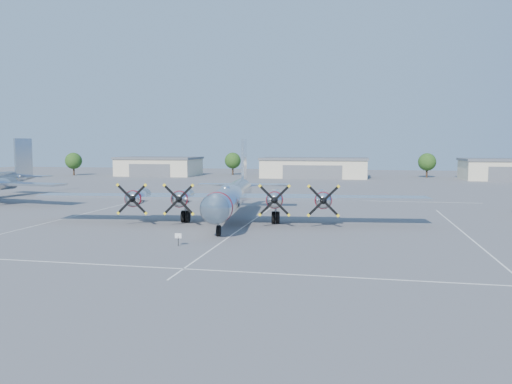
% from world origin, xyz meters
% --- Properties ---
extents(ground, '(260.00, 260.00, 0.00)m').
position_xyz_m(ground, '(0.00, 0.00, 0.00)').
color(ground, '#5A5A5D').
rests_on(ground, ground).
extents(parking_lines, '(60.00, 50.08, 0.01)m').
position_xyz_m(parking_lines, '(0.00, -1.75, 0.01)').
color(parking_lines, silver).
rests_on(parking_lines, ground).
extents(hangar_west, '(22.60, 14.60, 5.40)m').
position_xyz_m(hangar_west, '(-45.00, 81.96, 2.71)').
color(hangar_west, beige).
rests_on(hangar_west, ground).
extents(hangar_center, '(28.60, 14.60, 5.40)m').
position_xyz_m(hangar_center, '(0.00, 81.96, 2.71)').
color(hangar_center, beige).
rests_on(hangar_center, ground).
extents(hangar_east, '(20.60, 14.60, 5.40)m').
position_xyz_m(hangar_east, '(48.00, 81.96, 2.71)').
color(hangar_east, beige).
rests_on(hangar_east, ground).
extents(tree_far_west, '(4.80, 4.80, 6.64)m').
position_xyz_m(tree_far_west, '(-70.00, 78.00, 4.22)').
color(tree_far_west, '#382619').
rests_on(tree_far_west, ground).
extents(tree_west, '(4.80, 4.80, 6.64)m').
position_xyz_m(tree_west, '(-25.00, 90.00, 4.22)').
color(tree_west, '#382619').
rests_on(tree_west, ground).
extents(tree_east, '(4.80, 4.80, 6.64)m').
position_xyz_m(tree_east, '(30.00, 88.00, 4.22)').
color(tree_east, '#382619').
rests_on(tree_east, ground).
extents(main_bomber_b29, '(45.86, 34.08, 9.44)m').
position_xyz_m(main_bomber_b29, '(-2.26, 0.55, 0.00)').
color(main_bomber_b29, silver).
rests_on(main_bomber_b29, ground).
extents(info_placard, '(0.58, 0.09, 1.11)m').
position_xyz_m(info_placard, '(-3.16, -14.57, 0.78)').
color(info_placard, black).
rests_on(info_placard, ground).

